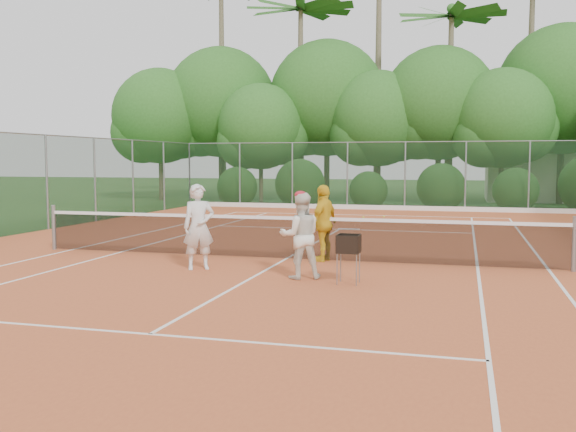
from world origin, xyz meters
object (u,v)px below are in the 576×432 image
object	(u,v)px
player_white	(199,227)
player_yellow	(324,223)
player_center_grp	(300,235)
ball_hopper	(349,245)

from	to	relation	value
player_white	player_yellow	distance (m)	2.80
player_center_grp	player_yellow	xyz separation A→B (m)	(-0.02, 2.16, 0.03)
player_white	player_yellow	size ratio (longest dim) A/B	1.03
player_center_grp	ball_hopper	bearing A→B (deg)	-15.83
player_yellow	ball_hopper	distance (m)	2.62
player_white	player_center_grp	distance (m)	2.27
player_center_grp	player_yellow	bearing A→B (deg)	90.48
player_center_grp	ball_hopper	xyz separation A→B (m)	(0.95, -0.27, -0.11)
player_yellow	ball_hopper	bearing A→B (deg)	38.19
player_white	ball_hopper	size ratio (longest dim) A/B	1.95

